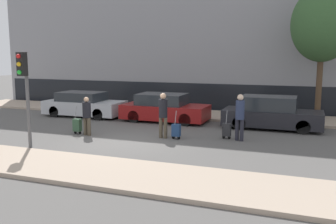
{
  "coord_description": "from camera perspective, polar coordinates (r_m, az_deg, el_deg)",
  "views": [
    {
      "loc": [
        6.51,
        -12.59,
        3.3
      ],
      "look_at": [
        1.09,
        1.8,
        0.95
      ],
      "focal_mm": 40.0,
      "sensor_mm": 36.0,
      "label": 1
    }
  ],
  "objects": [
    {
      "name": "ground_plane",
      "position": [
        14.55,
        -6.56,
        -4.48
      ],
      "size": [
        80.0,
        80.0,
        0.0
      ],
      "primitive_type": "plane",
      "color": "#565451"
    },
    {
      "name": "sidewalk_near",
      "position": [
        11.45,
        -15.25,
        -8.07
      ],
      "size": [
        28.0,
        2.5,
        0.12
      ],
      "color": "tan",
      "rests_on": "ground_plane"
    },
    {
      "name": "sidewalk_far",
      "position": [
        20.89,
        2.22,
        -0.24
      ],
      "size": [
        28.0,
        3.0,
        0.12
      ],
      "color": "tan",
      "rests_on": "ground_plane"
    },
    {
      "name": "building_facade",
      "position": [
        24.33,
        5.14,
        15.82
      ],
      "size": [
        28.0,
        2.97,
        12.7
      ],
      "color": "gray",
      "rests_on": "ground_plane"
    },
    {
      "name": "parked_car_0",
      "position": [
        20.79,
        -12.7,
        1.09
      ],
      "size": [
        4.33,
        1.85,
        1.32
      ],
      "color": "#B7BABF",
      "rests_on": "ground_plane"
    },
    {
      "name": "parked_car_1",
      "position": [
        18.69,
        -0.56,
        0.54
      ],
      "size": [
        4.26,
        1.89,
        1.39
      ],
      "color": "maroon",
      "rests_on": "ground_plane"
    },
    {
      "name": "parked_car_2",
      "position": [
        17.47,
        15.44,
        -0.25
      ],
      "size": [
        4.33,
        1.76,
        1.47
      ],
      "color": "black",
      "rests_on": "ground_plane"
    },
    {
      "name": "pedestrian_left",
      "position": [
        15.74,
        -12.28,
        -0.27
      ],
      "size": [
        0.35,
        0.34,
        1.6
      ],
      "rotation": [
        0.0,
        0.0,
        -0.17
      ],
      "color": "#4C4233",
      "rests_on": "ground_plane"
    },
    {
      "name": "trolley_left",
      "position": [
        16.2,
        -13.66,
        -1.94
      ],
      "size": [
        0.34,
        0.29,
        1.19
      ],
      "color": "#335138",
      "rests_on": "ground_plane"
    },
    {
      "name": "pedestrian_center",
      "position": [
        14.85,
        -0.75,
        -0.08
      ],
      "size": [
        0.35,
        0.34,
        1.81
      ],
      "rotation": [
        0.0,
        0.0,
        3.15
      ],
      "color": "#4C4233",
      "rests_on": "ground_plane"
    },
    {
      "name": "trolley_center",
      "position": [
        14.78,
        1.25,
        -2.8
      ],
      "size": [
        0.34,
        0.29,
        1.14
      ],
      "color": "navy",
      "rests_on": "ground_plane"
    },
    {
      "name": "pedestrian_right",
      "position": [
        14.65,
        10.9,
        -0.35
      ],
      "size": [
        0.34,
        0.34,
        1.81
      ],
      "rotation": [
        0.0,
        0.0,
        -0.28
      ],
      "color": "#23232D",
      "rests_on": "ground_plane"
    },
    {
      "name": "trolley_right",
      "position": [
        15.01,
        8.93,
        -2.68
      ],
      "size": [
        0.34,
        0.29,
        1.16
      ],
      "color": "#262628",
      "rests_on": "ground_plane"
    },
    {
      "name": "traffic_light",
      "position": [
        13.71,
        -21.05,
        4.48
      ],
      "size": [
        0.28,
        0.47,
        3.39
      ],
      "color": "#515154",
      "rests_on": "ground_plane"
    },
    {
      "name": "parked_bicycle",
      "position": [
        20.69,
        0.97,
        0.89
      ],
      "size": [
        1.77,
        0.06,
        0.96
      ],
      "color": "black",
      "rests_on": "sidewalk_far"
    },
    {
      "name": "bare_tree_near_crossing",
      "position": [
        19.79,
        22.5,
        12.23
      ],
      "size": [
        2.96,
        2.96,
        6.46
      ],
      "color": "#4C3826",
      "rests_on": "sidewalk_far"
    }
  ]
}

